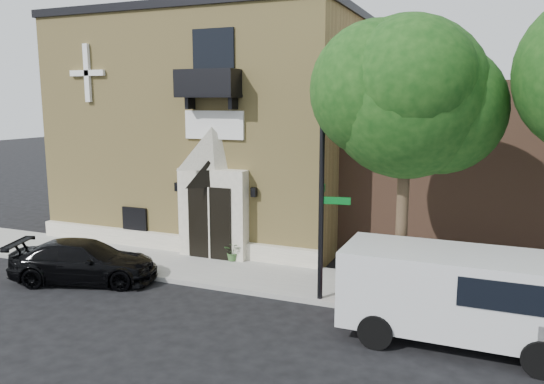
# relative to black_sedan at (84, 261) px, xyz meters

# --- Properties ---
(ground) EXTENTS (120.00, 120.00, 0.00)m
(ground) POSITION_rel_black_sedan_xyz_m (3.72, 0.88, -0.67)
(ground) COLOR black
(ground) RESTS_ON ground
(sidewalk) EXTENTS (42.00, 3.00, 0.15)m
(sidewalk) POSITION_rel_black_sedan_xyz_m (4.72, 2.38, -0.60)
(sidewalk) COLOR gray
(sidewalk) RESTS_ON ground
(church) EXTENTS (12.20, 11.01, 9.30)m
(church) POSITION_rel_black_sedan_xyz_m (0.73, 8.83, 3.96)
(church) COLOR tan
(church) RESTS_ON ground
(street_tree_left) EXTENTS (4.97, 4.38, 7.77)m
(street_tree_left) POSITION_rel_black_sedan_xyz_m (9.74, 1.22, 5.20)
(street_tree_left) COLOR #38281C
(street_tree_left) RESTS_ON sidewalk
(black_sedan) EXTENTS (4.98, 3.25, 1.34)m
(black_sedan) POSITION_rel_black_sedan_xyz_m (0.00, 0.00, 0.00)
(black_sedan) COLOR black
(black_sedan) RESTS_ON ground
(cargo_van) EXTENTS (5.49, 2.35, 2.23)m
(cargo_van) POSITION_rel_black_sedan_xyz_m (11.53, -0.09, 0.57)
(cargo_van) COLOR silver
(cargo_van) RESTS_ON ground
(street_sign) EXTENTS (0.96, 0.87, 5.55)m
(street_sign) POSITION_rel_black_sedan_xyz_m (7.55, 1.10, 2.27)
(street_sign) COLOR black
(street_sign) RESTS_ON sidewalk
(fire_hydrant) EXTENTS (0.50, 0.40, 0.87)m
(fire_hydrant) POSITION_rel_black_sedan_xyz_m (8.42, 1.08, -0.09)
(fire_hydrant) COLOR #AA0919
(fire_hydrant) RESTS_ON sidewalk
(dumpster) EXTENTS (1.72, 1.10, 1.07)m
(dumpster) POSITION_rel_black_sedan_xyz_m (11.77, 1.56, 0.02)
(dumpster) COLOR #0F371A
(dumpster) RESTS_ON sidewalk
(planter) EXTENTS (0.61, 0.54, 0.67)m
(planter) POSITION_rel_black_sedan_xyz_m (3.62, 3.39, -0.19)
(planter) COLOR #3F6733
(planter) RESTS_ON sidewalk
(pedestrian_near) EXTENTS (0.62, 0.45, 1.58)m
(pedestrian_near) POSITION_rel_black_sedan_xyz_m (9.56, 2.79, 0.27)
(pedestrian_near) COLOR black
(pedestrian_near) RESTS_ON sidewalk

